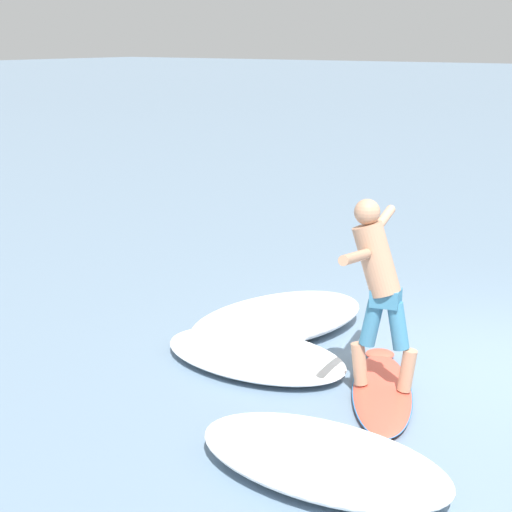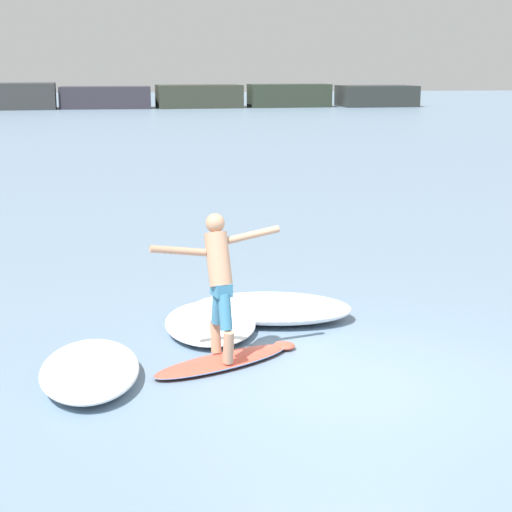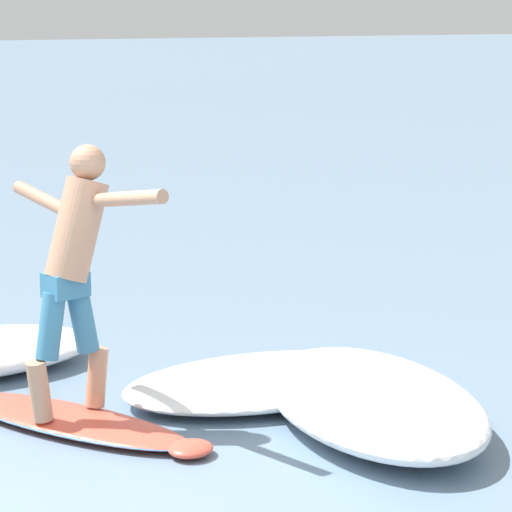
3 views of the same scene
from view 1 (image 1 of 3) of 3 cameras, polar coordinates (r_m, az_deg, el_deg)
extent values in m
ellipsoid|color=#E2513D|center=(8.14, 8.40, -8.95)|extent=(1.96, 1.40, 0.10)
ellipsoid|color=#E2513D|center=(9.06, 8.26, -6.49)|extent=(0.38, 0.39, 0.08)
ellipsoid|color=#2870B2|center=(8.14, 8.40, -8.95)|extent=(1.97, 1.42, 0.04)
cone|color=black|center=(7.47, 8.51, -12.14)|extent=(0.07, 0.07, 0.14)
cone|color=black|center=(7.60, 9.64, -11.71)|extent=(0.07, 0.07, 0.14)
cone|color=black|center=(7.59, 7.33, -11.66)|extent=(0.07, 0.07, 0.14)
cylinder|color=tan|center=(8.10, 6.91, -7.14)|extent=(0.17, 0.20, 0.41)
cylinder|color=teal|center=(7.93, 7.70, -4.44)|extent=(0.20, 0.25, 0.45)
cylinder|color=tan|center=(8.01, 10.04, -7.51)|extent=(0.17, 0.20, 0.41)
cylinder|color=teal|center=(7.88, 9.45, -4.63)|extent=(0.20, 0.25, 0.45)
cube|color=teal|center=(7.83, 8.65, -2.76)|extent=(0.26, 0.30, 0.16)
cylinder|color=tan|center=(7.75, 8.03, -0.22)|extent=(0.38, 0.52, 0.70)
sphere|color=tan|center=(7.68, 7.42, 2.93)|extent=(0.23, 0.23, 0.23)
cylinder|color=tan|center=(7.28, 6.64, -0.07)|extent=(0.69, 0.25, 0.21)
cylinder|color=tan|center=(8.17, 8.41, 2.32)|extent=(0.69, 0.25, 0.20)
ellipsoid|color=white|center=(9.68, 1.52, -4.17)|extent=(2.54, 1.77, 0.35)
ellipsoid|color=white|center=(6.71, 4.41, -13.31)|extent=(1.17, 2.13, 0.28)
ellipsoid|color=white|center=(8.82, -0.09, -6.58)|extent=(1.38, 2.16, 0.20)
camera|label=2|loc=(8.66, 85.76, 3.70)|focal=60.00mm
camera|label=3|loc=(14.02, 32.82, 9.94)|focal=85.00mm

